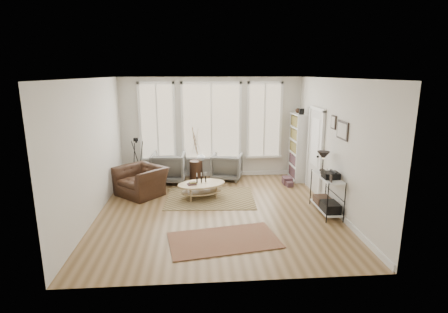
{
  "coord_description": "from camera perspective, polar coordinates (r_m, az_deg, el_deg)",
  "views": [
    {
      "loc": [
        -0.41,
        -7.32,
        3.01
      ],
      "look_at": [
        0.2,
        0.6,
        1.1
      ],
      "focal_mm": 28.0,
      "sensor_mm": 36.0,
      "label": 1
    }
  ],
  "objects": [
    {
      "name": "room",
      "position": [
        7.52,
        -1.03,
        1.37
      ],
      "size": [
        5.5,
        5.54,
        2.9
      ],
      "color": "#93724B",
      "rests_on": "ground"
    },
    {
      "name": "coffee_table",
      "position": [
        8.61,
        -3.75,
        -4.91
      ],
      "size": [
        1.34,
        1.05,
        0.54
      ],
      "color": "tan",
      "rests_on": "ground"
    },
    {
      "name": "rug_main",
      "position": [
        8.66,
        -2.24,
        -6.77
      ],
      "size": [
        2.21,
        1.71,
        0.01
      ],
      "primitive_type": "cube",
      "rotation": [
        0.0,
        0.0,
        -0.05
      ],
      "color": "brown",
      "rests_on": "ground"
    },
    {
      "name": "bookcase",
      "position": [
        10.17,
        11.95,
        1.57
      ],
      "size": [
        0.31,
        0.85,
        2.06
      ],
      "color": "white",
      "rests_on": "ground"
    },
    {
      "name": "book_stack_far",
      "position": [
        9.67,
        10.59,
        -4.43
      ],
      "size": [
        0.21,
        0.24,
        0.14
      ],
      "primitive_type": "cube",
      "rotation": [
        0.0,
        0.0,
        0.2
      ],
      "color": "brown",
      "rests_on": "ground"
    },
    {
      "name": "tripod_camera",
      "position": [
        9.88,
        -13.94,
        -1.02
      ],
      "size": [
        0.46,
        0.46,
        1.3
      ],
      "color": "black",
      "rests_on": "ground"
    },
    {
      "name": "book_stack_near",
      "position": [
        9.85,
        10.28,
        -3.88
      ],
      "size": [
        0.25,
        0.31,
        0.2
      ],
      "primitive_type": "cube",
      "rotation": [
        0.0,
        0.0,
        -0.01
      ],
      "color": "brown",
      "rests_on": "ground"
    },
    {
      "name": "door",
      "position": [
        9.17,
        14.66,
        1.2
      ],
      "size": [
        0.09,
        1.06,
        2.22
      ],
      "color": "silver",
      "rests_on": "ground"
    },
    {
      "name": "wall_art",
      "position": [
        7.74,
        18.41,
        4.41
      ],
      "size": [
        0.04,
        0.88,
        0.44
      ],
      "color": "black",
      "rests_on": "ground"
    },
    {
      "name": "low_shelf",
      "position": [
        7.96,
        16.44,
        -5.35
      ],
      "size": [
        0.38,
        1.08,
        1.3
      ],
      "color": "white",
      "rests_on": "ground"
    },
    {
      "name": "bay_window",
      "position": [
        10.14,
        -2.06,
        5.56
      ],
      "size": [
        4.14,
        0.12,
        2.24
      ],
      "color": "#CDB484",
      "rests_on": "ground"
    },
    {
      "name": "armchair_right",
      "position": [
        10.07,
        0.5,
        -1.63
      ],
      "size": [
        0.99,
        1.01,
        0.76
      ],
      "primitive_type": "imported",
      "rotation": [
        0.0,
        0.0,
        2.88
      ],
      "color": "slate",
      "rests_on": "ground"
    },
    {
      "name": "accent_chair",
      "position": [
        9.04,
        -13.39,
        -3.9
      ],
      "size": [
        1.47,
        1.46,
        0.72
      ],
      "primitive_type": "imported",
      "rotation": [
        0.0,
        0.0,
        -0.74
      ],
      "color": "#392116",
      "rests_on": "ground"
    },
    {
      "name": "armchair_left",
      "position": [
        9.92,
        -9.01,
        -1.76
      ],
      "size": [
        0.95,
        0.98,
        0.85
      ],
      "primitive_type": "imported",
      "rotation": [
        0.0,
        0.0,
        3.09
      ],
      "color": "slate",
      "rests_on": "ground"
    },
    {
      "name": "rug_runner",
      "position": [
        6.6,
        -0.03,
        -13.45
      ],
      "size": [
        2.14,
        1.42,
        0.01
      ],
      "primitive_type": "cube",
      "rotation": [
        0.0,
        0.0,
        0.17
      ],
      "color": "maroon",
      "rests_on": "ground"
    },
    {
      "name": "vase",
      "position": [
        10.01,
        -3.74,
        -0.03
      ],
      "size": [
        0.28,
        0.28,
        0.23
      ],
      "primitive_type": "imported",
      "rotation": [
        0.0,
        0.0,
        -0.3
      ],
      "color": "silver",
      "rests_on": "side_table"
    },
    {
      "name": "side_table",
      "position": [
        9.98,
        -4.62,
        0.35
      ],
      "size": [
        0.37,
        0.37,
        1.55
      ],
      "color": "#392116",
      "rests_on": "ground"
    }
  ]
}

